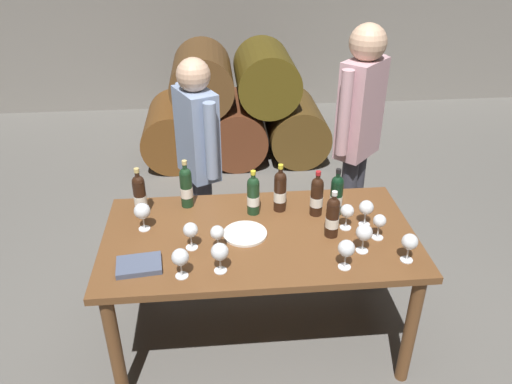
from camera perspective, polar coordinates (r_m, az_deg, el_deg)
name	(u,v)px	position (r m, az deg, el deg)	size (l,w,h in m)	color
ground_plane	(259,335)	(3.24, 0.33, -15.93)	(14.00, 14.00, 0.00)	#66635E
barrel_stack	(235,108)	(5.17, -2.44, 9.49)	(1.86, 0.90, 1.15)	brown
dining_table	(259,247)	(2.80, 0.37, -6.33)	(1.70, 0.90, 0.76)	brown
wine_bottle_0	(317,196)	(2.87, 6.93, -0.43)	(0.07, 0.07, 0.28)	black
wine_bottle_1	(140,195)	(2.93, -13.10, -0.29)	(0.07, 0.07, 0.29)	black
wine_bottle_2	(280,191)	(2.89, 2.76, 0.16)	(0.07, 0.07, 0.30)	black
wine_bottle_3	(333,217)	(2.70, 8.71, -2.78)	(0.07, 0.07, 0.27)	black
wine_bottle_4	(186,187)	(2.96, -7.95, 0.61)	(0.07, 0.07, 0.30)	#19381E
wine_bottle_5	(336,195)	(2.89, 9.15, -0.30)	(0.07, 0.07, 0.29)	black
wine_bottle_6	(253,195)	(2.86, -0.32, -0.33)	(0.07, 0.07, 0.27)	#19381E
wine_glass_0	(366,208)	(2.82, 12.44, -1.81)	(0.08, 0.08, 0.15)	white
wine_glass_1	(410,242)	(2.60, 17.09, -5.52)	(0.08, 0.08, 0.16)	white
wine_glass_2	(142,212)	(2.79, -12.83, -2.18)	(0.09, 0.09, 0.16)	white
wine_glass_3	(346,249)	(2.48, 10.25, -6.41)	(0.08, 0.08, 0.16)	white
wine_glass_4	(220,252)	(2.42, -4.15, -6.87)	(0.09, 0.09, 0.16)	white
wine_glass_5	(347,212)	(2.78, 10.33, -2.23)	(0.08, 0.08, 0.15)	white
wine_glass_6	(180,258)	(2.41, -8.62, -7.42)	(0.08, 0.08, 0.16)	white
wine_glass_7	(191,231)	(2.60, -7.46, -4.39)	(0.08, 0.08, 0.15)	white
wine_glass_8	(217,233)	(2.57, -4.43, -4.73)	(0.07, 0.07, 0.15)	white
wine_glass_9	(364,233)	(2.61, 12.21, -4.59)	(0.09, 0.09, 0.16)	white
wine_glass_10	(379,222)	(2.74, 13.88, -3.32)	(0.07, 0.07, 0.14)	white
tasting_notebook	(139,265)	(2.57, -13.17, -8.11)	(0.22, 0.16, 0.03)	#4C5670
serving_plate	(245,233)	(2.73, -1.26, -4.74)	(0.24, 0.24, 0.01)	white
sommelier_presenting	(359,128)	(3.39, 11.60, 7.15)	(0.37, 0.38, 1.72)	#383842
taster_seated_left	(198,153)	(3.28, -6.60, 4.44)	(0.30, 0.46, 1.54)	#383842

